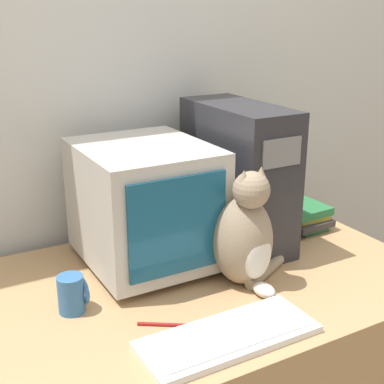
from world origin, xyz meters
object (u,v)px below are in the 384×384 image
Objects in this scene: crt_monitor at (145,204)px; mug at (72,294)px; book_stack at (301,215)px; computer_tower at (237,176)px; keyboard at (228,336)px; cat at (245,236)px; pen at (168,325)px.

crt_monitor is 0.37m from mug.
book_stack is 2.04× the size of mug.
mug is (-0.92, -0.16, 0.00)m from book_stack.
book_stack is at bearing 9.80° from mug.
computer_tower is 0.63m from keyboard.
cat is at bearing -10.77° from mug.
pen is at bearing -106.51° from crt_monitor.
book_stack is at bearing -1.81° from computer_tower.
mug is at bearing 164.62° from cat.
pen is (-0.10, 0.13, -0.01)m from keyboard.
computer_tower is at bearing 0.28° from crt_monitor.
crt_monitor reaches higher than mug.
pen is 1.30× the size of mug.
book_stack is 0.81m from pen.
mug is at bearing 134.75° from pen.
book_stack reaches higher than keyboard.
cat reaches higher than mug.
computer_tower is 0.62m from pen.
computer_tower is (0.34, 0.00, 0.04)m from crt_monitor.
crt_monitor is at bearing 29.55° from mug.
pen is 0.27m from mug.
book_stack is 1.56× the size of pen.
computer_tower reaches higher than book_stack.
cat is at bearing -119.13° from computer_tower.
computer_tower is 4.60× the size of mug.
crt_monitor is 0.52m from keyboard.
mug reaches higher than pen.
cat is at bearing 17.64° from pen.
book_stack is (0.43, 0.25, -0.10)m from cat.
cat is 0.35m from pen.
keyboard is at bearing -47.42° from mug.
computer_tower is at bearing 14.80° from mug.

